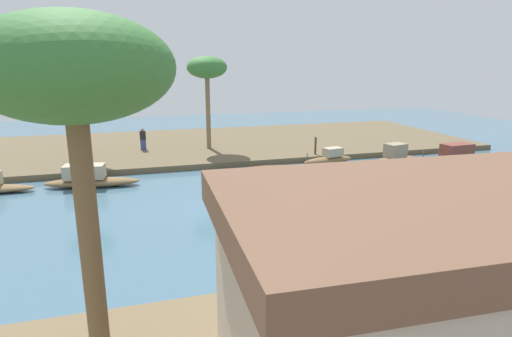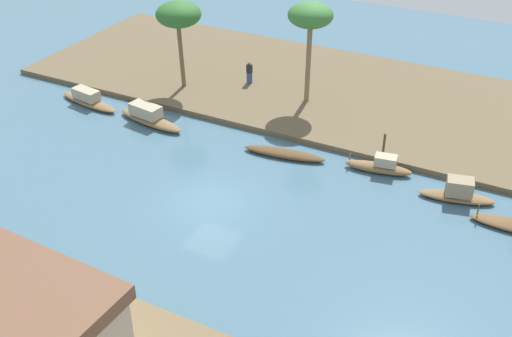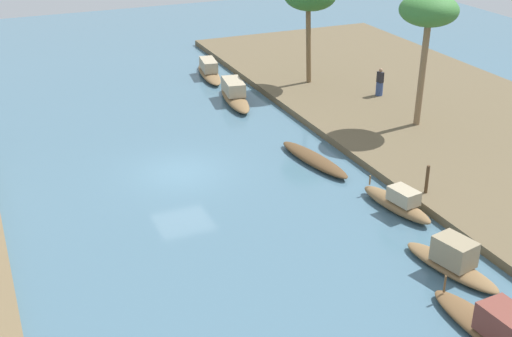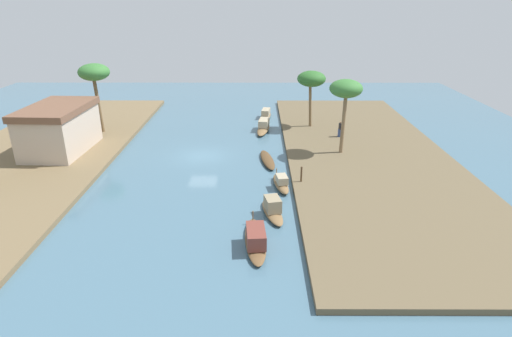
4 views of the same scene
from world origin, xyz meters
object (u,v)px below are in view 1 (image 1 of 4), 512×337
sampan_foreground (453,156)px  palm_tree_left_near (207,69)px  sampan_upstream_small (89,178)px  sampan_near_left_bank (329,158)px  sampan_midstream (254,170)px  mooring_post (315,146)px  palm_tree_right_tall (73,77)px  riverside_building (448,302)px  sampan_open_hull (395,156)px  palm_tree_left_far (76,81)px  person_on_near_bank (143,141)px

sampan_foreground → palm_tree_left_near: bearing=-31.2°
sampan_upstream_small → palm_tree_left_near: 11.74m
sampan_upstream_small → sampan_near_left_bank: 14.64m
sampan_midstream → sampan_near_left_bank: size_ratio=1.29×
mooring_post → sampan_upstream_small: bearing=10.5°
palm_tree_right_tall → riverside_building: size_ratio=0.86×
sampan_open_hull → sampan_midstream: bearing=-11.9°
sampan_midstream → palm_tree_left_far: (9.91, -4.76, 5.18)m
palm_tree_left_near → palm_tree_left_far: 8.64m
sampan_foreground → palm_tree_left_near: (14.94, -7.64, 5.52)m
sampan_midstream → mooring_post: bearing=-162.7°
sampan_upstream_small → palm_tree_right_tall: size_ratio=0.73×
sampan_upstream_small → sampan_open_hull: 18.96m
sampan_near_left_bank → person_on_near_bank: person_on_near_bank is taller
mooring_post → palm_tree_left_near: bearing=-32.9°
mooring_post → palm_tree_left_far: bearing=-8.8°
sampan_near_left_bank → palm_tree_left_near: (6.86, -5.77, 5.61)m
sampan_upstream_small → riverside_building: (-7.36, 18.37, 2.01)m
sampan_near_left_bank → mooring_post: (0.31, -1.54, 0.58)m
palm_tree_left_far → sampan_upstream_small: bearing=97.6°
sampan_foreground → riverside_building: bearing=44.9°
palm_tree_left_near → sampan_foreground: bearing=152.9°
sampan_near_left_bank → palm_tree_left_far: 16.51m
palm_tree_right_tall → sampan_midstream: bearing=-114.5°
palm_tree_right_tall → person_on_near_bank: bearing=-93.8°
sampan_upstream_small → sampan_open_hull: bearing=-170.6°
sampan_open_hull → mooring_post: (4.68, -2.32, 0.50)m
sampan_midstream → riverside_building: size_ratio=0.60×
sampan_upstream_small → mooring_post: bearing=-161.1°
sampan_foreground → sampan_upstream_small: 22.69m
mooring_post → palm_tree_right_tall: 23.92m
sampan_near_left_bank → palm_tree_left_near: size_ratio=0.57×
palm_tree_left_far → riverside_building: size_ratio=0.73×
palm_tree_right_tall → sampan_open_hull: bearing=-135.6°
sampan_near_left_bank → riverside_building: riverside_building is taller
sampan_open_hull → palm_tree_left_near: size_ratio=0.60×
sampan_near_left_bank → riverside_building: 20.89m
mooring_post → sampan_midstream: bearing=25.9°
sampan_upstream_small → palm_tree_right_tall: (-1.47, 16.81, 5.88)m
mooring_post → sampan_foreground: bearing=157.8°
palm_tree_left_near → sampan_upstream_small: bearing=41.7°
riverside_building → sampan_foreground: bearing=-128.6°
sampan_midstream → sampan_open_hull: size_ratio=1.24×
sampan_midstream → palm_tree_left_near: bearing=-85.8°
person_on_near_bank → sampan_open_hull: bearing=148.1°
sampan_near_left_bank → palm_tree_left_far: (15.26, -3.85, 5.00)m
person_on_near_bank → palm_tree_left_far: size_ratio=0.27×
person_on_near_bank → palm_tree_left_near: palm_tree_left_near is taller
sampan_upstream_small → mooring_post: size_ratio=4.23×
sampan_foreground → mooring_post: mooring_post is taller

